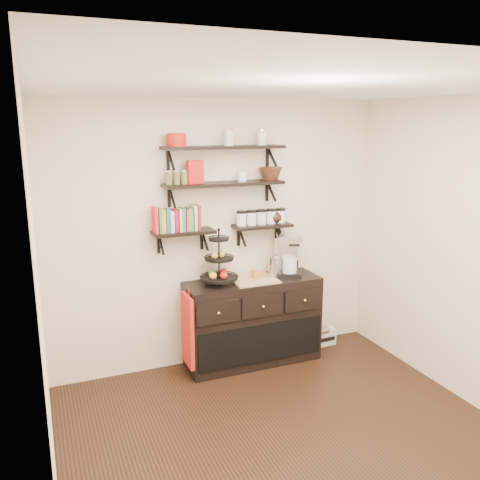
{
  "coord_description": "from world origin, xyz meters",
  "views": [
    {
      "loc": [
        -1.74,
        -3.01,
        2.47
      ],
      "look_at": [
        -0.02,
        1.15,
        1.42
      ],
      "focal_mm": 38.0,
      "sensor_mm": 36.0,
      "label": 1
    }
  ],
  "objects_px": {
    "fruit_stand": "(219,266)",
    "coffee_maker": "(287,255)",
    "sideboard": "(253,321)",
    "radio": "(320,336)"
  },
  "relations": [
    {
      "from": "fruit_stand",
      "to": "coffee_maker",
      "type": "bearing_deg",
      "value": 1.94
    },
    {
      "from": "sideboard",
      "to": "radio",
      "type": "bearing_deg",
      "value": 5.89
    },
    {
      "from": "sideboard",
      "to": "radio",
      "type": "relative_size",
      "value": 4.14
    },
    {
      "from": "fruit_stand",
      "to": "radio",
      "type": "distance_m",
      "value": 1.59
    },
    {
      "from": "sideboard",
      "to": "fruit_stand",
      "type": "height_order",
      "value": "fruit_stand"
    },
    {
      "from": "fruit_stand",
      "to": "coffee_maker",
      "type": "relative_size",
      "value": 1.23
    },
    {
      "from": "sideboard",
      "to": "coffee_maker",
      "type": "height_order",
      "value": "coffee_maker"
    },
    {
      "from": "fruit_stand",
      "to": "radio",
      "type": "bearing_deg",
      "value": 3.99
    },
    {
      "from": "fruit_stand",
      "to": "coffee_maker",
      "type": "height_order",
      "value": "fruit_stand"
    },
    {
      "from": "radio",
      "to": "coffee_maker",
      "type": "bearing_deg",
      "value": -175.23
    }
  ]
}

